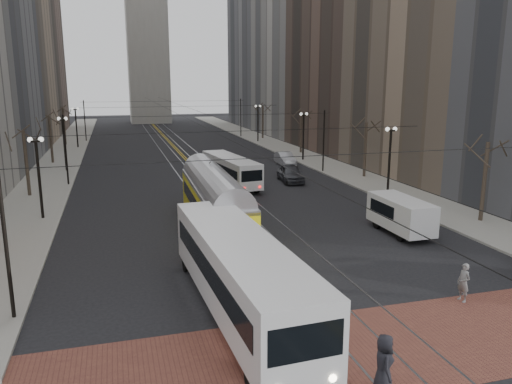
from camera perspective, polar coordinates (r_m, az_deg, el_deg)
ground at (r=22.84m, az=7.72°, el=-12.47°), size 260.00×260.00×0.00m
sidewalk_left at (r=64.93m, az=-21.48°, el=3.26°), size 5.00×140.00×0.15m
sidewalk_right at (r=68.74m, az=4.28°, el=4.58°), size 5.00×140.00×0.15m
crosswalk_band at (r=19.66m, az=12.57°, el=-17.05°), size 25.00×6.00×0.01m
streetcar_rails at (r=65.17m, az=-8.24°, el=3.98°), size 4.80×130.00×0.02m
centre_lines at (r=65.16m, az=-8.24°, el=3.98°), size 0.42×130.00×0.01m
building_left_far at (r=106.76m, az=-26.18°, el=16.95°), size 16.00×20.00×40.00m
building_right_mid at (r=73.62m, az=12.33°, el=18.08°), size 16.00×20.00×34.00m
building_right_far at (r=110.74m, az=2.18°, el=17.97°), size 16.00×20.00×40.00m
lamp_posts at (r=48.87m, az=-5.73°, el=4.51°), size 27.60×57.20×5.60m
street_trees at (r=55.22m, az=-6.94°, el=5.41°), size 31.68×53.28×5.60m
trolley_wires at (r=54.70m, az=-6.90°, el=6.37°), size 25.96×120.00×6.60m
transit_bus at (r=21.02m, az=-1.88°, el=-9.66°), size 3.43×13.50×3.35m
streetcar at (r=32.51m, az=-4.77°, el=-1.71°), size 2.90×13.82×3.24m
rear_bus at (r=46.80m, az=-2.93°, el=2.39°), size 3.56×10.51×2.69m
cargo_van at (r=33.28m, az=16.19°, el=-2.67°), size 2.05×5.24×2.31m
sedan_grey at (r=48.70m, az=3.96°, el=2.16°), size 2.44×5.04×1.66m
sedan_silver at (r=58.31m, az=3.33°, el=3.82°), size 1.83×4.63×1.50m
pedestrian_a at (r=16.95m, az=14.40°, el=-18.50°), size 0.89×1.10×1.96m
pedestrian_b at (r=24.29m, az=22.64°, el=-9.52°), size 0.48×0.68×1.75m
pedestrian_d at (r=20.15m, az=1.18°, el=-12.81°), size 1.32×1.45×1.95m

